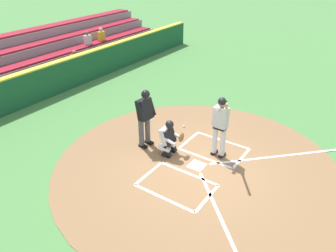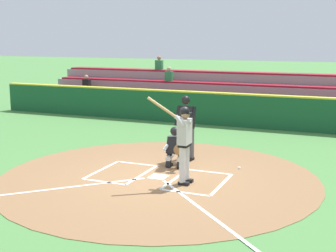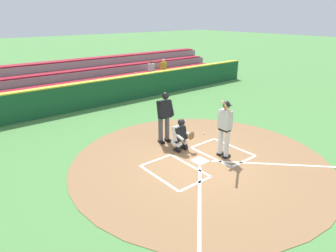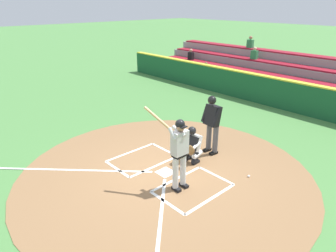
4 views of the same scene
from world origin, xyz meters
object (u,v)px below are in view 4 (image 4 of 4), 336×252
baseball (249,176)px  plate_umpire (212,121)px  batter (179,149)px  catcher (192,144)px

baseball → plate_umpire: bearing=-12.0°
batter → catcher: batter is taller
batter → plate_umpire: size_ratio=1.14×
batter → plate_umpire: batter is taller
catcher → baseball: bearing=-162.6°
catcher → baseball: catcher is taller
plate_umpire → batter: bearing=109.1°
catcher → baseball: (-1.63, -0.51, -0.55)m
batter → plate_umpire: (0.73, -2.10, -0.02)m
catcher → baseball: size_ratio=15.27×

